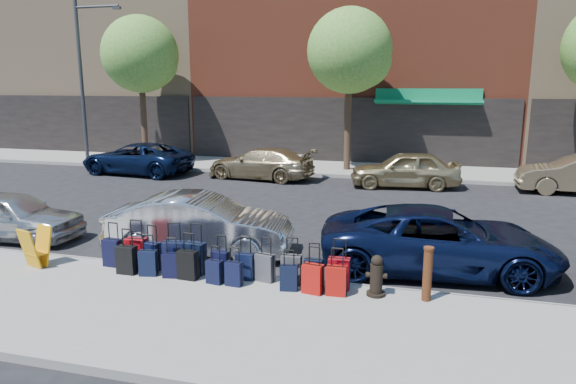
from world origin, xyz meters
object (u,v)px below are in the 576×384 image
(fire_hydrant, at_px, (376,277))
(bollard, at_px, (427,273))
(car_near_0, at_px, (12,216))
(car_far_0, at_px, (137,158))
(suitcase_front_5, at_px, (221,264))
(car_near_1, at_px, (200,225))
(tree_left, at_px, (143,56))
(streetlight, at_px, (84,72))
(car_far_2, at_px, (405,169))
(car_near_2, at_px, (439,240))
(car_far_1, at_px, (261,163))
(display_rack, at_px, (36,247))
(tree_center, at_px, (353,53))

(fire_hydrant, distance_m, bollard, 0.93)
(car_near_0, height_order, car_far_0, car_far_0)
(suitcase_front_5, distance_m, car_near_1, 2.03)
(suitcase_front_5, distance_m, fire_hydrant, 3.21)
(tree_left, relative_size, fire_hydrant, 9.17)
(streetlight, relative_size, car_far_2, 1.87)
(car_near_2, bearing_deg, car_far_1, 32.59)
(display_rack, height_order, car_near_1, car_near_1)
(tree_center, bearing_deg, display_rack, -107.73)
(car_near_1, height_order, car_near_2, car_near_1)
(bollard, distance_m, car_far_1, 13.75)
(tree_center, bearing_deg, streetlight, -177.02)
(car_far_0, bearing_deg, car_near_2, 59.57)
(tree_left, relative_size, streetlight, 0.91)
(car_far_0, bearing_deg, display_rack, 26.98)
(tree_left, xyz_separation_m, car_far_1, (6.97, -2.61, -4.73))
(car_far_1, bearing_deg, tree_center, 134.26)
(tree_left, bearing_deg, car_far_2, -12.57)
(tree_center, distance_m, car_near_0, 15.43)
(tree_center, height_order, bollard, tree_center)
(suitcase_front_5, height_order, fire_hydrant, suitcase_front_5)
(car_near_2, xyz_separation_m, car_far_1, (-7.28, 9.77, -0.03))
(tree_center, distance_m, streetlight, 13.48)
(streetlight, xyz_separation_m, bollard, (16.95, -13.72, -3.98))
(car_far_2, bearing_deg, car_near_1, -31.27)
(bollard, bearing_deg, suitcase_front_5, 177.82)
(car_near_0, height_order, car_far_2, car_far_2)
(display_rack, height_order, car_near_0, car_near_0)
(suitcase_front_5, distance_m, car_far_0, 14.42)
(display_rack, relative_size, car_near_0, 0.23)
(tree_center, bearing_deg, car_far_1, -143.51)
(streetlight, bearing_deg, suitcase_front_5, -46.61)
(car_near_1, bearing_deg, car_far_2, -32.43)
(bollard, height_order, car_far_1, car_far_1)
(streetlight, xyz_separation_m, car_near_1, (11.63, -11.95, -3.93))
(car_far_1, bearing_deg, car_far_2, 94.83)
(car_far_1, height_order, car_far_2, car_far_2)
(car_near_0, xyz_separation_m, car_far_2, (9.77, 9.89, 0.08))
(display_rack, xyz_separation_m, car_near_0, (-2.43, 1.95, 0.07))
(car_near_1, distance_m, car_far_1, 10.18)
(car_near_2, bearing_deg, suitcase_front_5, 109.22)
(display_rack, bearing_deg, car_near_1, 53.16)
(tree_center, height_order, car_far_0, tree_center)
(tree_left, bearing_deg, car_near_1, -55.51)
(suitcase_front_5, height_order, car_near_1, car_near_1)
(bollard, distance_m, car_far_0, 17.35)
(fire_hydrant, height_order, display_rack, display_rack)
(car_far_0, bearing_deg, suitcase_front_5, 43.09)
(streetlight, bearing_deg, car_far_0, -28.22)
(streetlight, relative_size, car_near_1, 1.81)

